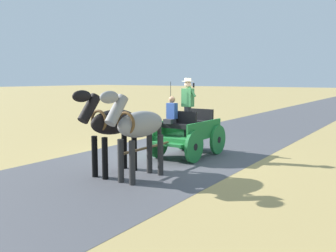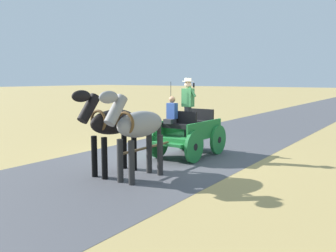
{
  "view_description": "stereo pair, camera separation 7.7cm",
  "coord_description": "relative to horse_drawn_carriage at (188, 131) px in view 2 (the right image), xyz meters",
  "views": [
    {
      "loc": [
        -6.47,
        9.66,
        2.47
      ],
      "look_at": [
        -0.55,
        0.86,
        1.1
      ],
      "focal_mm": 39.08,
      "sensor_mm": 36.0,
      "label": 1
    },
    {
      "loc": [
        -6.54,
        9.61,
        2.47
      ],
      "look_at": [
        -0.55,
        0.86,
        1.1
      ],
      "focal_mm": 39.08,
      "sensor_mm": 36.0,
      "label": 2
    }
  ],
  "objects": [
    {
      "name": "horse_near_side",
      "position": [
        -0.41,
        3.03,
        0.51
      ],
      "size": [
        0.62,
        2.13,
        2.21
      ],
      "color": "gray",
      "rests_on": "ground"
    },
    {
      "name": "horse_drawn_carriage",
      "position": [
        0.0,
        0.0,
        0.0
      ],
      "size": [
        1.43,
        4.5,
        2.5
      ],
      "color": "#1E7233",
      "rests_on": "ground"
    },
    {
      "name": "horse_off_side",
      "position": [
        0.46,
        3.03,
        0.51
      ],
      "size": [
        0.62,
        2.13,
        2.21
      ],
      "color": "black",
      "rests_on": "ground"
    },
    {
      "name": "ground_plane",
      "position": [
        0.55,
        0.26,
        -0.82
      ],
      "size": [
        200.0,
        200.0,
        0.0
      ],
      "primitive_type": "plane",
      "color": "tan"
    },
    {
      "name": "road_surface",
      "position": [
        0.55,
        0.26,
        -0.81
      ],
      "size": [
        5.41,
        160.0,
        0.01
      ],
      "primitive_type": "cube",
      "color": "#4C4C51",
      "rests_on": "ground"
    }
  ]
}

